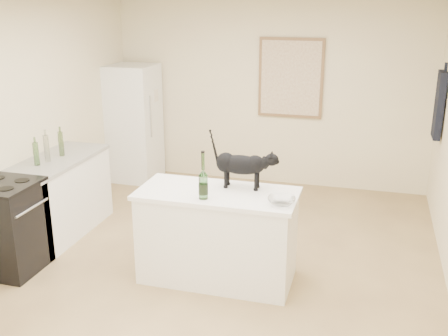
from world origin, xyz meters
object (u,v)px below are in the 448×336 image
at_px(black_cat, 241,167).
at_px(wine_bottle, 203,178).
at_px(stove, 8,228).
at_px(glass_bowl, 282,201).
at_px(fridge, 133,123).

xyz_separation_m(black_cat, wine_bottle, (-0.25, -0.37, -0.01)).
relative_size(stove, wine_bottle, 2.30).
height_order(black_cat, glass_bowl, black_cat).
bearing_deg(stove, black_cat, 14.18).
bearing_deg(glass_bowl, wine_bottle, -175.32).
xyz_separation_m(fridge, wine_bottle, (1.98, -2.76, 0.25)).
height_order(fridge, black_cat, fridge).
distance_m(stove, fridge, 2.98).
distance_m(stove, glass_bowl, 2.73).
bearing_deg(wine_bottle, black_cat, 55.72).
distance_m(fridge, black_cat, 3.28).
relative_size(wine_bottle, glass_bowl, 1.61).
bearing_deg(wine_bottle, stove, -174.41).
distance_m(black_cat, glass_bowl, 0.57).
relative_size(black_cat, glass_bowl, 2.40).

